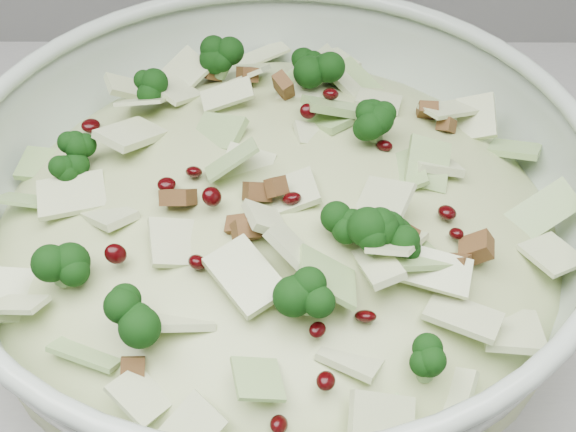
# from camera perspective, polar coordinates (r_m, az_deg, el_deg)

# --- Properties ---
(mixing_bowl) EXTENTS (0.52, 0.52, 0.16)m
(mixing_bowl) POSITION_cam_1_polar(r_m,az_deg,el_deg) (0.53, -0.84, -1.76)
(mixing_bowl) COLOR #ADBEAD
(mixing_bowl) RESTS_ON counter
(salad) EXTENTS (0.51, 0.51, 0.16)m
(salad) POSITION_cam_1_polar(r_m,az_deg,el_deg) (0.51, -0.87, 0.26)
(salad) COLOR tan
(salad) RESTS_ON mixing_bowl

